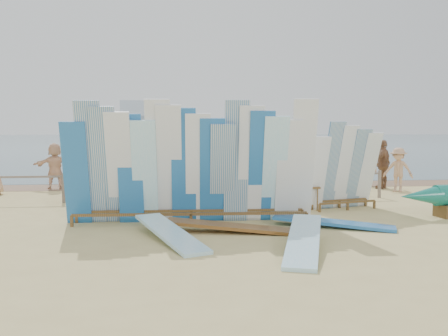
{
  "coord_description": "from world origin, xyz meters",
  "views": [
    {
      "loc": [
        -0.7,
        -11.7,
        2.19
      ],
      "look_at": [
        0.72,
        1.37,
        1.15
      ],
      "focal_mm": 38.0,
      "sensor_mm": 36.0,
      "label": 1
    }
  ],
  "objects": [
    {
      "name": "beach_chair_right",
      "position": [
        0.32,
        3.79,
        0.28
      ],
      "size": [
        0.66,
        0.68,
        0.97
      ],
      "rotation": [
        0.0,
        0.0,
        0.08
      ],
      "color": "red",
      "rests_on": "ground"
    },
    {
      "name": "beachgoer_3",
      "position": [
        -2.71,
        5.48,
        0.95
      ],
      "size": [
        1.31,
        1.05,
        1.89
      ],
      "primitive_type": "imported",
      "rotation": [
        0.0,
        0.0,
        0.53
      ],
      "color": "tan",
      "rests_on": "ground"
    },
    {
      "name": "side_surfboard_rack",
      "position": [
        4.03,
        0.93,
        1.1
      ],
      "size": [
        2.18,
        1.11,
        2.43
      ],
      "rotation": [
        0.0,
        0.0,
        0.25
      ],
      "color": "brown",
      "rests_on": "ground"
    },
    {
      "name": "beachgoer_7",
      "position": [
        3.13,
        5.43,
        0.94
      ],
      "size": [
        0.63,
        0.78,
        1.89
      ],
      "primitive_type": "imported",
      "rotation": [
        0.0,
        0.0,
        4.27
      ],
      "color": "#8C6042",
      "rests_on": "ground"
    },
    {
      "name": "beachgoer_10",
      "position": [
        7.18,
        5.32,
        0.92
      ],
      "size": [
        1.11,
        1.08,
        1.84
      ],
      "primitive_type": "imported",
      "rotation": [
        0.0,
        0.0,
        3.89
      ],
      "color": "#8C6042",
      "rests_on": "ground"
    },
    {
      "name": "beachgoer_1",
      "position": [
        -2.32,
        4.6,
        0.93
      ],
      "size": [
        0.74,
        0.5,
        1.85
      ],
      "primitive_type": "imported",
      "rotation": [
        0.0,
        0.0,
        3.35
      ],
      "color": "#8C6042",
      "rests_on": "ground"
    },
    {
      "name": "stroller",
      "position": [
        2.79,
        3.68,
        0.46
      ],
      "size": [
        0.82,
        0.97,
        1.14
      ],
      "rotation": [
        0.0,
        0.0,
        0.34
      ],
      "color": "red",
      "rests_on": "ground"
    },
    {
      "name": "beachgoer_5",
      "position": [
        1.78,
        6.83,
        0.91
      ],
      "size": [
        1.16,
        1.76,
        1.81
      ],
      "primitive_type": "imported",
      "rotation": [
        0.0,
        0.0,
        4.31
      ],
      "color": "beige",
      "rests_on": "ground"
    },
    {
      "name": "beach_chair_left",
      "position": [
        0.82,
        4.11,
        0.24
      ],
      "size": [
        0.72,
        0.72,
        0.81
      ],
      "rotation": [
        0.0,
        0.0,
        -0.61
      ],
      "color": "red",
      "rests_on": "ground"
    },
    {
      "name": "ocean",
      "position": [
        0.0,
        128.0,
        0.0
      ],
      "size": [
        320.0,
        240.0,
        0.02
      ],
      "primitive_type": "cube",
      "color": "#406372",
      "rests_on": "ground"
    },
    {
      "name": "beachgoer_6",
      "position": [
        2.65,
        3.94,
        0.91
      ],
      "size": [
        0.62,
        0.96,
        1.81
      ],
      "primitive_type": "imported",
      "rotation": [
        0.0,
        0.0,
        4.47
      ],
      "color": "tan",
      "rests_on": "ground"
    },
    {
      "name": "beachgoer_11",
      "position": [
        -5.09,
        6.59,
        0.86
      ],
      "size": [
        1.65,
        0.69,
        1.73
      ],
      "primitive_type": "imported",
      "rotation": [
        0.0,
        0.0,
        3.25
      ],
      "color": "beige",
      "rests_on": "ground"
    },
    {
      "name": "fence",
      "position": [
        0.0,
        3.0,
        0.63
      ],
      "size": [
        12.08,
        0.08,
        0.9
      ],
      "color": "#7B6A5D",
      "rests_on": "ground"
    },
    {
      "name": "beachgoer_8",
      "position": [
        4.54,
        4.95,
        0.79
      ],
      "size": [
        0.6,
        0.85,
        1.58
      ],
      "primitive_type": "imported",
      "rotation": [
        0.0,
        0.0,
        4.38
      ],
      "color": "beige",
      "rests_on": "ground"
    },
    {
      "name": "beachgoer_extra_0",
      "position": [
        7.32,
        4.39,
        0.79
      ],
      "size": [
        1.07,
        0.95,
        1.58
      ],
      "primitive_type": "imported",
      "rotation": [
        0.0,
        0.0,
        5.64
      ],
      "color": "tan",
      "rests_on": "ground"
    },
    {
      "name": "flat_board_b",
      "position": [
        1.66,
        -3.44,
        0.0
      ],
      "size": [
        1.39,
        2.72,
        0.44
      ],
      "primitive_type": "cube",
      "rotation": [
        0.14,
        0.0,
        -0.33
      ],
      "color": "#97D8F2",
      "rests_on": "ground"
    },
    {
      "name": "main_surfboard_rack",
      "position": [
        -0.27,
        -0.63,
        1.3
      ],
      "size": [
        5.88,
        1.02,
        2.92
      ],
      "rotation": [
        0.0,
        0.0,
        -0.04
      ],
      "color": "brown",
      "rests_on": "ground"
    },
    {
      "name": "beachgoer_9",
      "position": [
        6.93,
        6.35,
        0.82
      ],
      "size": [
        1.12,
        0.62,
        1.63
      ],
      "primitive_type": "imported",
      "rotation": [
        0.0,
        0.0,
        3.32
      ],
      "color": "tan",
      "rests_on": "ground"
    },
    {
      "name": "beachgoer_2",
      "position": [
        -3.29,
        3.6,
        0.95
      ],
      "size": [
        0.92,
        0.45,
        1.9
      ],
      "primitive_type": "imported",
      "rotation": [
        0.0,
        0.0,
        3.15
      ],
      "color": "beige",
      "rests_on": "ground"
    },
    {
      "name": "beachgoer_4",
      "position": [
        -0.33,
        5.49,
        0.88
      ],
      "size": [
        1.12,
        0.74,
        1.76
      ],
      "primitive_type": "imported",
      "rotation": [
        0.0,
        0.0,
        3.45
      ],
      "color": "#8C6042",
      "rests_on": "ground"
    },
    {
      "name": "distant_ship",
      "position": [
        -12.0,
        180.0,
        5.31
      ],
      "size": [
        45.0,
        8.0,
        14.0
      ],
      "color": "#999EA3",
      "rests_on": "ocean"
    },
    {
      "name": "vendor_table",
      "position": [
        2.9,
        0.97,
        0.35
      ],
      "size": [
        0.83,
        0.61,
        1.06
      ],
      "rotation": [
        0.0,
        0.0,
        -0.06
      ],
      "color": "brown",
      "rests_on": "ground"
    },
    {
      "name": "ground",
      "position": [
        0.0,
        0.0,
        0.0
      ],
      "size": [
        160.0,
        160.0,
        0.0
      ],
      "primitive_type": "plane",
      "color": "#D1BE78",
      "rests_on": "ground"
    },
    {
      "name": "flat_board_d",
      "position": [
        2.91,
        -1.43,
        0.0
      ],
      "size": [
        2.7,
        1.58,
        0.21
      ],
      "primitive_type": "cube",
      "rotation": [
        0.05,
        0.0,
        1.16
      ],
      "color": "#2367B0",
      "rests_on": "ground"
    },
    {
      "name": "flat_board_a",
      "position": [
        -0.76,
        -2.36,
        0.0
      ],
      "size": [
        1.53,
        2.71,
        0.33
      ],
      "primitive_type": "cube",
      "rotation": [
        0.1,
        0.0,
        0.39
      ],
      "color": "#97D8F2",
      "rests_on": "ground"
    },
    {
      "name": "flat_board_c",
      "position": [
        0.48,
        -1.7,
        0.0
      ],
      "size": [
        2.76,
        1.09,
        0.26
      ],
      "primitive_type": "cube",
      "rotation": [
        0.07,
        0.0,
        1.37
      ],
      "color": "brown",
      "rests_on": "ground"
    },
    {
      "name": "wet_sand_strip",
      "position": [
        0.0,
        7.2,
        0.0
      ],
      "size": [
        40.0,
        2.6,
        0.01
      ],
      "primitive_type": "cube",
      "color": "#806148",
      "rests_on": "ground"
    }
  ]
}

